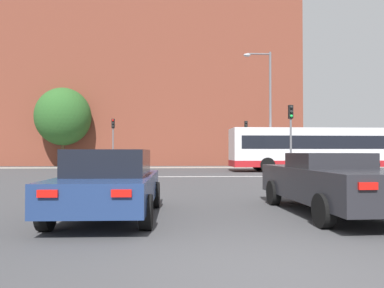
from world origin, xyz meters
The scene contains 13 objects.
ground_plane centered at (0.00, 0.00, 0.00)m, with size 400.00×400.00×0.00m, color #3D3D3F.
stop_line_strip centered at (0.00, 16.60, 0.00)m, with size 9.12×0.30×0.01m, color silver.
far_pavement centered at (0.00, 28.58, 0.01)m, with size 70.13×2.50×0.01m, color gray.
brick_civic_building centered at (-2.87, 38.71, 10.27)m, with size 31.14×13.42×27.80m.
car_saloon_left centered at (-2.46, 3.85, 0.74)m, with size 2.07×4.41×1.45m.
car_roadster_right centered at (2.47, 3.98, 0.71)m, with size 2.07×4.92×1.37m.
bus_crossing_lead centered at (9.06, 21.76, 1.63)m, with size 11.76×2.76×3.04m.
traffic_light_far_left centered at (-5.99, 28.08, 2.83)m, with size 0.26×0.31×4.21m.
traffic_light_near_right centered at (5.93, 17.17, 2.78)m, with size 0.26×0.31×4.13m.
traffic_light_far_right centered at (5.52, 27.97, 2.75)m, with size 0.26×0.31×4.07m.
street_lamp_junction centered at (5.63, 21.54, 5.03)m, with size 1.98×0.36×8.43m.
pedestrian_waiting centered at (10.75, 28.54, 1.11)m, with size 0.46×0.38×1.86m.
tree_by_building centered at (-10.99, 30.95, 4.63)m, with size 5.09×5.09×7.31m.
Camera 1 is at (-1.20, -4.27, 1.41)m, focal length 35.00 mm.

